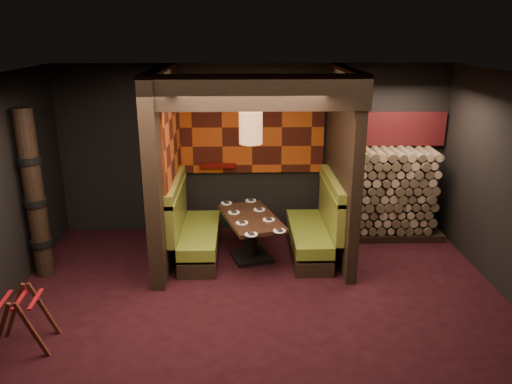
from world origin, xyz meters
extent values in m
cube|color=black|center=(0.00, 0.00, -0.01)|extent=(6.50, 5.50, 0.02)
cube|color=black|center=(0.00, 0.00, 2.86)|extent=(6.50, 5.50, 0.02)
cube|color=black|center=(0.00, 2.76, 1.43)|extent=(6.50, 0.02, 2.85)
cube|color=black|center=(0.00, -2.76, 1.43)|extent=(6.50, 0.02, 2.85)
cube|color=black|center=(-1.35, 1.65, 1.43)|extent=(0.20, 2.20, 2.85)
cube|color=black|center=(1.30, 1.70, 1.43)|extent=(0.15, 2.10, 2.85)
cube|color=black|center=(-0.02, 0.70, 2.63)|extent=(2.85, 0.18, 0.44)
cube|color=#AA3E10|center=(-0.02, 2.71, 1.82)|extent=(2.40, 0.06, 1.55)
cube|color=#AA3E10|center=(-1.23, 1.82, 1.85)|extent=(0.04, 1.85, 1.45)
cube|color=#570A07|center=(-0.60, 2.65, 1.18)|extent=(0.60, 0.12, 0.07)
cube|color=black|center=(-0.85, 1.65, 0.11)|extent=(0.55, 1.60, 0.22)
cube|color=olive|center=(-0.85, 1.65, 0.36)|extent=(0.55, 1.60, 0.18)
cube|color=#526A1D|center=(-1.19, 1.65, 0.75)|extent=(0.12, 1.60, 0.78)
cube|color=olive|center=(-1.19, 1.65, 1.10)|extent=(0.15, 1.60, 0.06)
cube|color=black|center=(0.82, 1.65, 0.11)|extent=(0.55, 1.60, 0.22)
cube|color=olive|center=(0.82, 1.65, 0.36)|extent=(0.55, 1.60, 0.18)
cube|color=#526A1D|center=(1.16, 1.65, 0.75)|extent=(0.12, 1.60, 0.78)
cube|color=olive|center=(1.16, 1.65, 1.10)|extent=(0.15, 1.60, 0.06)
cube|color=black|center=(-0.07, 1.52, 0.03)|extent=(0.68, 0.68, 0.06)
cylinder|color=black|center=(-0.07, 1.52, 0.32)|extent=(0.20, 0.20, 0.63)
cube|color=#322114|center=(-0.07, 1.52, 0.66)|extent=(1.04, 1.45, 0.06)
cylinder|color=white|center=(-0.08, 0.82, 0.70)|extent=(0.18, 0.18, 0.01)
cube|color=black|center=(-0.08, 0.82, 0.71)|extent=(0.10, 0.13, 0.02)
cylinder|color=white|center=(0.31, 0.93, 0.70)|extent=(0.18, 0.18, 0.01)
cube|color=black|center=(0.31, 0.93, 0.71)|extent=(0.10, 0.13, 0.02)
cylinder|color=white|center=(-0.20, 1.25, 0.70)|extent=(0.18, 0.18, 0.01)
cube|color=black|center=(-0.20, 1.25, 0.71)|extent=(0.10, 0.13, 0.02)
cylinder|color=white|center=(0.19, 1.36, 0.70)|extent=(0.18, 0.18, 0.01)
cube|color=black|center=(0.19, 1.36, 0.71)|extent=(0.10, 0.13, 0.02)
cylinder|color=white|center=(-0.33, 1.68, 0.70)|extent=(0.18, 0.18, 0.01)
cube|color=black|center=(-0.33, 1.68, 0.71)|extent=(0.10, 0.13, 0.02)
cylinder|color=white|center=(0.07, 1.79, 0.70)|extent=(0.18, 0.18, 0.01)
cube|color=black|center=(0.07, 1.79, 0.71)|extent=(0.10, 0.13, 0.02)
cylinder|color=white|center=(-0.45, 2.11, 0.70)|extent=(0.18, 0.18, 0.01)
cube|color=black|center=(-0.45, 2.11, 0.71)|extent=(0.10, 0.13, 0.02)
cylinder|color=white|center=(-0.06, 2.23, 0.70)|extent=(0.18, 0.18, 0.01)
cube|color=black|center=(-0.06, 2.23, 0.71)|extent=(0.10, 0.13, 0.02)
cylinder|color=#98663E|center=(-0.07, 1.47, 2.05)|extent=(0.33, 0.33, 0.45)
sphere|color=#FFC672|center=(-0.07, 1.47, 2.05)|extent=(0.18, 0.18, 0.18)
cylinder|color=black|center=(-0.07, 1.47, 2.56)|extent=(0.02, 0.02, 0.58)
cube|color=#431D11|center=(-2.78, -0.85, 0.31)|extent=(0.32, 0.06, 0.71)
cube|color=#431D11|center=(-2.44, -0.82, 0.31)|extent=(0.32, 0.06, 0.71)
cube|color=#431D11|center=(-2.80, -0.43, 0.31)|extent=(0.32, 0.06, 0.71)
cube|color=#431D11|center=(-2.47, -0.41, 0.31)|extent=(0.32, 0.06, 0.71)
cube|color=maroon|center=(-2.79, -0.64, 0.58)|extent=(0.07, 0.44, 0.01)
cube|color=maroon|center=(-2.62, -0.63, 0.58)|extent=(0.07, 0.44, 0.01)
cube|color=maroon|center=(-2.46, -0.62, 0.58)|extent=(0.07, 0.44, 0.01)
cylinder|color=black|center=(-3.05, 1.10, 1.20)|extent=(0.26, 0.26, 2.40)
cylinder|color=black|center=(-3.05, 1.10, 0.50)|extent=(0.31, 0.31, 0.09)
cylinder|color=black|center=(-3.05, 1.10, 1.10)|extent=(0.31, 0.31, 0.09)
cylinder|color=black|center=(-3.05, 1.10, 1.70)|extent=(0.31, 0.31, 0.09)
cube|color=black|center=(2.29, 2.35, 0.06)|extent=(1.73, 0.70, 0.12)
cube|color=brown|center=(2.29, 2.35, 0.81)|extent=(1.73, 0.70, 1.38)
cube|color=maroon|center=(2.29, 2.68, 1.78)|extent=(1.83, 0.10, 0.56)
cube|color=black|center=(1.39, 1.96, 1.43)|extent=(0.08, 0.08, 2.85)
camera|label=1|loc=(-0.20, -5.47, 3.39)|focal=35.00mm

